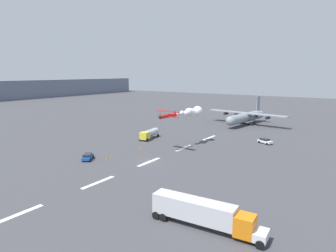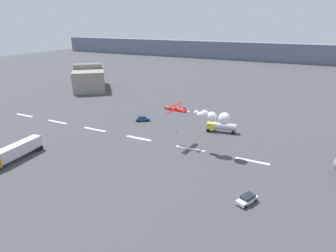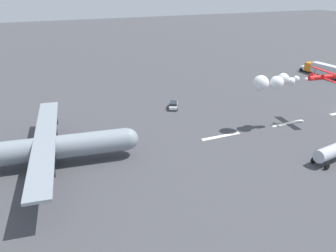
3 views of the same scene
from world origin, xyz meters
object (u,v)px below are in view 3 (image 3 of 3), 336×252
Objects in this scene: stunt_biplane_red at (279,81)px; semi_truck_orange at (325,70)px; followme_car_yellow at (173,105)px; cargo_transport_plane at (53,147)px; fuel_tanker_truck at (336,150)px.

semi_truck_orange is (-39.80, -24.94, -7.32)m from stunt_biplane_red.
stunt_biplane_red is at bearing 126.98° from followme_car_yellow.
semi_truck_orange is at bearing -172.38° from followme_car_yellow.
followme_car_yellow is at bearing 7.62° from semi_truck_orange.
semi_truck_orange reaches higher than followme_car_yellow.
cargo_transport_plane is 7.06× the size of followme_car_yellow.
stunt_biplane_red is 16.23m from fuel_tanker_truck.
stunt_biplane_red is 47.54m from semi_truck_orange.
followme_car_yellow is (14.07, -32.08, -0.93)m from fuel_tanker_truck.
cargo_transport_plane is 2.09× the size of semi_truck_orange.
semi_truck_orange is at bearing -147.93° from stunt_biplane_red.
semi_truck_orange is (-80.71, -23.08, -1.07)m from cargo_transport_plane.
cargo_transport_plane is 44.59m from fuel_tanker_truck.
stunt_biplane_red is 3.98× the size of followme_car_yellow.
semi_truck_orange reaches higher than fuel_tanker_truck.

